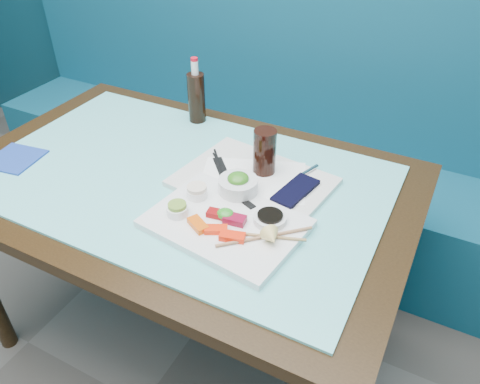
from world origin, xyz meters
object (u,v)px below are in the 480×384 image
at_px(sashimi_plate, 226,223).
at_px(blue_napkin, 15,159).
at_px(dining_table, 182,201).
at_px(serving_tray, 253,182).
at_px(booth_bench, 282,155).
at_px(seaweed_bowl, 238,186).
at_px(cola_glass, 265,152).
at_px(cola_bottle_body, 197,98).

relative_size(sashimi_plate, blue_napkin, 2.61).
relative_size(dining_table, blue_napkin, 9.28).
bearing_deg(blue_napkin, serving_tray, 17.11).
relative_size(booth_bench, blue_napkin, 19.89).
bearing_deg(blue_napkin, dining_table, 16.99).
bearing_deg(sashimi_plate, seaweed_bowl, 110.65).
xyz_separation_m(sashimi_plate, seaweed_bowl, (-0.03, 0.13, 0.03)).
bearing_deg(seaweed_bowl, booth_bench, 103.58).
bearing_deg(booth_bench, sashimi_plate, -76.48).
distance_m(sashimi_plate, serving_tray, 0.21).
xyz_separation_m(sashimi_plate, blue_napkin, (-0.76, -0.02, -0.01)).
height_order(serving_tray, seaweed_bowl, seaweed_bowl).
xyz_separation_m(serving_tray, blue_napkin, (-0.74, -0.23, -0.01)).
bearing_deg(booth_bench, cola_glass, -72.61).
relative_size(dining_table, cola_glass, 10.02).
bearing_deg(booth_bench, serving_tray, -74.46).
bearing_deg(cola_bottle_body, seaweed_bowl, -44.86).
xyz_separation_m(booth_bench, cola_bottle_body, (-0.14, -0.50, 0.47)).
distance_m(booth_bench, cola_bottle_body, 0.70).
xyz_separation_m(booth_bench, sashimi_plate, (0.23, -0.98, 0.39)).
distance_m(dining_table, cola_glass, 0.31).
relative_size(dining_table, sashimi_plate, 3.56).
distance_m(sashimi_plate, cola_bottle_body, 0.61).
xyz_separation_m(seaweed_bowl, cola_glass, (0.02, 0.13, 0.05)).
xyz_separation_m(booth_bench, blue_napkin, (-0.52, -1.00, 0.39)).
distance_m(seaweed_bowl, cola_glass, 0.14).
relative_size(booth_bench, dining_table, 2.14).
bearing_deg(cola_bottle_body, blue_napkin, -127.32).
distance_m(serving_tray, cola_glass, 0.10).
distance_m(booth_bench, cola_glass, 0.89).
xyz_separation_m(sashimi_plate, cola_glass, (-0.01, 0.26, 0.08)).
height_order(dining_table, seaweed_bowl, seaweed_bowl).
height_order(booth_bench, seaweed_bowl, booth_bench).
bearing_deg(booth_bench, cola_bottle_body, -106.05).
xyz_separation_m(sashimi_plate, serving_tray, (-0.02, 0.21, -0.00)).
bearing_deg(cola_bottle_body, cola_glass, -30.48).
distance_m(booth_bench, dining_table, 0.89).
height_order(dining_table, cola_bottle_body, cola_bottle_body).
height_order(booth_bench, serving_tray, booth_bench).
xyz_separation_m(cola_glass, cola_bottle_body, (-0.37, 0.22, 0.00)).
height_order(sashimi_plate, serving_tray, sashimi_plate).
bearing_deg(blue_napkin, sashimi_plate, 1.69).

